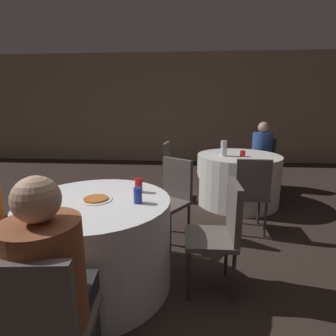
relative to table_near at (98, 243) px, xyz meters
name	(u,v)px	position (x,y,z in m)	size (l,w,h in m)	color
ground_plane	(97,280)	(-0.05, 0.03, -0.38)	(16.00, 16.00, 0.00)	#332621
wall_back	(159,109)	(-0.05, 5.13, 1.02)	(16.00, 0.06, 2.80)	gray
table_near	(98,243)	(0.00, 0.00, 0.00)	(1.21, 1.21, 0.76)	white
table_far	(237,179)	(1.51, 2.06, 0.00)	(1.26, 1.26, 0.76)	white
chair_near_south	(41,325)	(0.10, -1.01, 0.18)	(0.44, 0.44, 0.92)	#59514C
chair_near_northeast	(173,192)	(0.57, 0.84, 0.18)	(0.56, 0.56, 0.92)	#59514C
chair_near_east	(222,227)	(1.02, 0.02, 0.18)	(0.41, 0.41, 0.92)	#59514C
chair_far_west	(172,165)	(0.48, 2.17, 0.18)	(0.44, 0.44, 0.92)	#59514C
chair_far_south	(251,189)	(1.47, 1.02, 0.18)	(0.42, 0.42, 0.92)	#59514C
chair_far_northeast	(263,158)	(2.12, 2.91, 0.18)	(0.56, 0.56, 0.92)	#59514C
person_blue_shirt	(260,155)	(2.02, 2.78, 0.24)	(0.46, 0.49, 1.21)	#4C4238
person_floral_shirt	(54,287)	(0.08, -0.86, 0.24)	(0.37, 0.52, 1.21)	#282828
pizza_plate_near	(96,199)	(0.01, 0.00, 0.39)	(0.26, 0.26, 0.02)	white
soda_can_blue	(138,195)	(0.35, -0.04, 0.44)	(0.07, 0.07, 0.12)	#1E38A5
soda_can_red	(139,185)	(0.31, 0.22, 0.44)	(0.07, 0.07, 0.12)	red
cup_near	(36,209)	(-0.29, -0.33, 0.43)	(0.09, 0.09, 0.10)	silver
bottle_far	(224,148)	(1.27, 1.97, 0.49)	(0.09, 0.09, 0.23)	silver
cup_far	(243,154)	(1.54, 1.94, 0.42)	(0.08, 0.08, 0.09)	red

